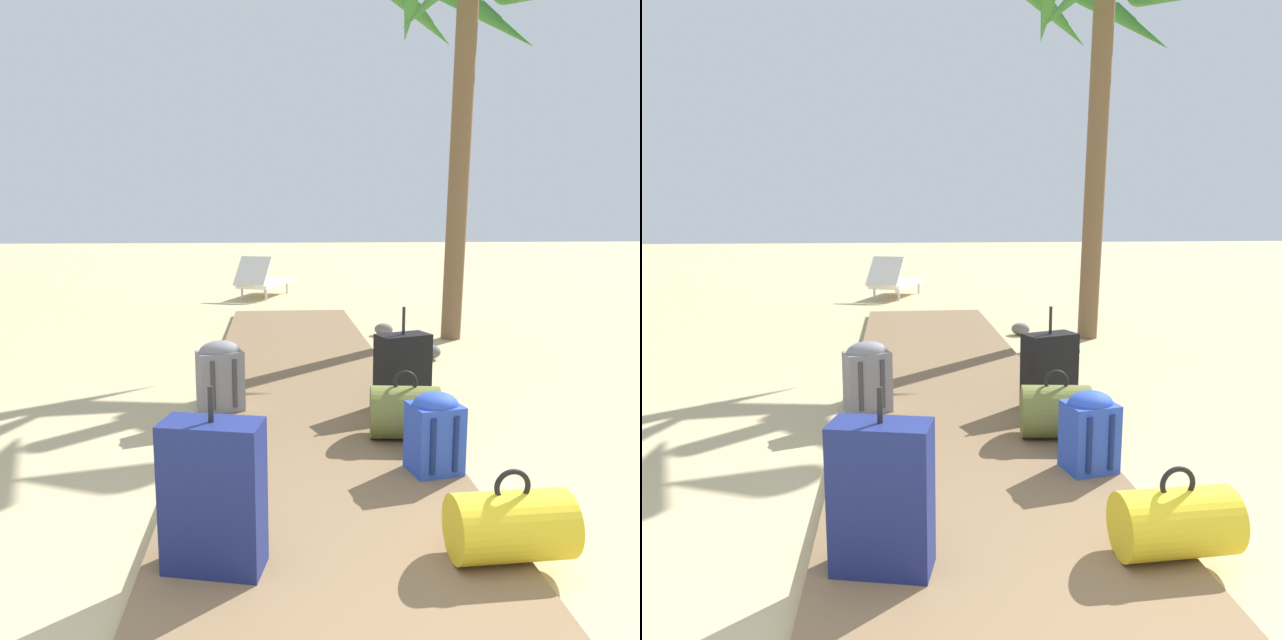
# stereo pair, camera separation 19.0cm
# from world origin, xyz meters

# --- Properties ---
(ground_plane) EXTENTS (60.00, 60.00, 0.00)m
(ground_plane) POSITION_xyz_m (0.00, 3.24, 0.00)
(ground_plane) COLOR tan
(boardwalk) EXTENTS (1.69, 8.09, 0.08)m
(boardwalk) POSITION_xyz_m (0.00, 4.05, 0.04)
(boardwalk) COLOR brown
(boardwalk) RESTS_ON ground
(suitcase_black) EXTENTS (0.46, 0.34, 0.79)m
(suitcase_black) POSITION_xyz_m (0.74, 3.12, 0.37)
(suitcase_black) COLOR black
(suitcase_black) RESTS_ON boardwalk
(duffel_bag_olive) EXTENTS (0.50, 0.41, 0.47)m
(duffel_bag_olive) POSITION_xyz_m (0.61, 2.45, 0.26)
(duffel_bag_olive) COLOR olive
(duffel_bag_olive) RESTS_ON boardwalk
(suitcase_navy) EXTENTS (0.45, 0.30, 0.80)m
(suitcase_navy) POSITION_xyz_m (-0.52, 0.98, 0.41)
(suitcase_navy) COLOR navy
(suitcase_navy) RESTS_ON boardwalk
(backpack_blue) EXTENTS (0.33, 0.30, 0.48)m
(backpack_blue) POSITION_xyz_m (0.67, 1.89, 0.33)
(backpack_blue) COLOR #2847B7
(backpack_blue) RESTS_ON boardwalk
(duffel_bag_yellow) EXTENTS (0.53, 0.32, 0.42)m
(duffel_bag_yellow) POSITION_xyz_m (0.75, 0.95, 0.23)
(duffel_bag_yellow) COLOR gold
(duffel_bag_yellow) RESTS_ON boardwalk
(backpack_grey) EXTENTS (0.38, 0.31, 0.55)m
(backpack_grey) POSITION_xyz_m (-0.68, 3.15, 0.37)
(backpack_grey) COLOR slate
(backpack_grey) RESTS_ON boardwalk
(palm_tree_near_right) EXTENTS (2.33, 2.42, 4.64)m
(palm_tree_near_right) POSITION_xyz_m (2.03, 5.99, 3.71)
(palm_tree_near_right) COLOR brown
(palm_tree_near_right) RESTS_ON ground
(lounge_chair) EXTENTS (1.11, 1.64, 0.80)m
(lounge_chair) POSITION_xyz_m (-0.47, 10.26, 0.33)
(lounge_chair) COLOR white
(lounge_chair) RESTS_ON ground
(rock_right_far) EXTENTS (0.31, 0.29, 0.16)m
(rock_right_far) POSITION_xyz_m (1.18, 6.38, 0.08)
(rock_right_far) COLOR slate
(rock_right_far) RESTS_ON ground
(rock_right_mid) EXTENTS (0.39, 0.36, 0.17)m
(rock_right_mid) POSITION_xyz_m (1.41, 5.03, 0.09)
(rock_right_mid) COLOR #5B5651
(rock_right_mid) RESTS_ON ground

